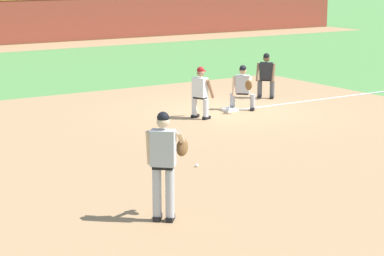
{
  "coord_description": "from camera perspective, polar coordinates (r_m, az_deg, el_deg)",
  "views": [
    {
      "loc": [
        -12.6,
        -17.49,
        4.17
      ],
      "look_at": [
        -4.6,
        -5.09,
        0.96
      ],
      "focal_mm": 70.0,
      "sensor_mm": 36.0,
      "label": 1
    }
  ],
  "objects": [
    {
      "name": "umpire",
      "position": [
        24.06,
        5.67,
        4.12
      ],
      "size": [
        0.67,
        0.67,
        1.46
      ],
      "color": "black",
      "rests_on": "ground"
    },
    {
      "name": "infield_dirt_patch",
      "position": [
        17.21,
        1.05,
        -1.75
      ],
      "size": [
        18.0,
        18.0,
        0.01
      ],
      "primitive_type": "cube",
      "color": "#A87F56",
      "rests_on": "ground"
    },
    {
      "name": "warning_track_strip",
      "position": [
        39.77,
        -14.25,
        5.86
      ],
      "size": [
        48.0,
        3.2,
        0.01
      ],
      "primitive_type": "cube",
      "color": "#A87F56",
      "rests_on": "ground"
    },
    {
      "name": "pitcher",
      "position": [
        12.3,
        -2.1,
        -2.4
      ],
      "size": [
        0.85,
        0.55,
        1.86
      ],
      "color": "black",
      "rests_on": "ground"
    },
    {
      "name": "baserunner",
      "position": [
        20.71,
        0.64,
        2.87
      ],
      "size": [
        0.57,
        0.66,
        1.46
      ],
      "color": "black",
      "rests_on": "ground"
    },
    {
      "name": "first_baseman",
      "position": [
        21.95,
        3.91,
        3.22
      ],
      "size": [
        0.72,
        1.09,
        1.34
      ],
      "color": "black",
      "rests_on": "ground"
    },
    {
      "name": "first_base_bag",
      "position": [
        21.95,
        2.88,
        1.41
      ],
      "size": [
        0.38,
        0.38,
        0.09
      ],
      "primitive_type": "cube",
      "color": "white",
      "rests_on": "ground"
    },
    {
      "name": "baseball",
      "position": [
        15.83,
        0.37,
        -2.87
      ],
      "size": [
        0.07,
        0.07,
        0.07
      ],
      "primitive_type": "sphere",
      "color": "white",
      "rests_on": "ground"
    },
    {
      "name": "ground_plane",
      "position": [
        21.96,
        2.88,
        1.29
      ],
      "size": [
        160.0,
        160.0,
        0.0
      ],
      "primitive_type": "plane",
      "color": "#518942"
    }
  ]
}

